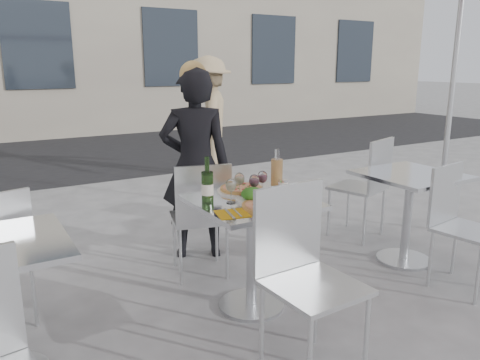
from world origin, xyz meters
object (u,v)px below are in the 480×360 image
sugar_shaker (283,188)px  napkin_left (232,213)px  chair_near (302,263)px  wineglass_white_b (239,180)px  wineglass_red_a (254,182)px  salad_plate (253,195)px  side_chair_rnear (458,216)px  carafe (277,174)px  chair_far (201,211)px  pizza_far (241,189)px  pizza_near (271,206)px  main_table (252,231)px  napkin_right (302,200)px  side_table_right (409,199)px  pedestrian_b (209,117)px  wine_bottle (207,186)px  wineglass_white_a (231,186)px  woman_diner (195,165)px  wineglass_red_b (262,178)px  side_chair_rfar (368,180)px

sugar_shaker → napkin_left: sugar_shaker is taller
chair_near → napkin_left: 0.51m
wineglass_white_b → wineglass_red_a: same height
salad_plate → side_chair_rnear: bearing=-17.1°
carafe → chair_far: bearing=127.2°
pizza_far → wineglass_white_b: bearing=-127.3°
sugar_shaker → wineglass_red_a: (-0.20, 0.04, 0.06)m
chair_near → chair_far: bearing=87.1°
pizza_near → wineglass_red_a: size_ratio=2.26×
main_table → napkin_left: napkin_left is taller
chair_near → napkin_right: chair_near is taller
chair_far → sugar_shaker: bearing=133.9°
side_table_right → chair_near: size_ratio=0.76×
pedestrian_b → pizza_far: bearing=11.5°
wine_bottle → sugar_shaker: (0.51, -0.09, -0.06)m
side_table_right → pizza_near: size_ratio=2.11×
wineglass_red_a → napkin_right: wineglass_red_a is taller
carafe → wineglass_white_a: (-0.41, -0.10, -0.01)m
side_table_right → napkin_left: 1.77m
woman_diner → pizza_near: (-0.06, -1.19, -0.03)m
chair_near → napkin_left: size_ratio=4.55×
pizza_far → chair_near: bearing=-99.4°
napkin_right → wineglass_red_a: bearing=148.5°
pizza_far → salad_plate: 0.24m
main_table → side_chair_rnear: side_chair_rnear is taller
main_table → salad_plate: size_ratio=3.41×
pedestrian_b → carafe: size_ratio=5.95×
pedestrian_b → napkin_right: pedestrian_b is taller
wine_bottle → wineglass_white_b: bearing=10.3°
side_table_right → pedestrian_b: 3.63m
carafe → wineglass_red_b: (-0.13, -0.01, -0.01)m
side_table_right → pizza_far: 1.48m
sugar_shaker → chair_far: bearing=118.9°
sugar_shaker → carafe: bearing=75.5°
side_chair_rfar → napkin_left: side_chair_rfar is taller
side_chair_rnear → sugar_shaker: 1.34m
pizza_near → carafe: (0.25, 0.30, 0.11)m
woman_diner → pizza_near: size_ratio=4.43×
chair_far → main_table: bearing=113.5°
side_chair_rfar → napkin_right: side_chair_rfar is taller
side_chair_rnear → pizza_far: 1.59m
side_chair_rfar → side_chair_rnear: bearing=64.2°
carafe → wine_bottle: bearing=-177.0°
pizza_far → carafe: (0.22, -0.11, 0.10)m
side_table_right → chair_near: bearing=-158.0°
chair_far → carafe: size_ratio=3.11×
carafe → napkin_right: (0.00, -0.27, -0.11)m
side_chair_rnear → pizza_far: (-1.41, 0.68, 0.24)m
side_table_right → sugar_shaker: bearing=-179.6°
side_chair_rfar → carafe: bearing=1.0°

